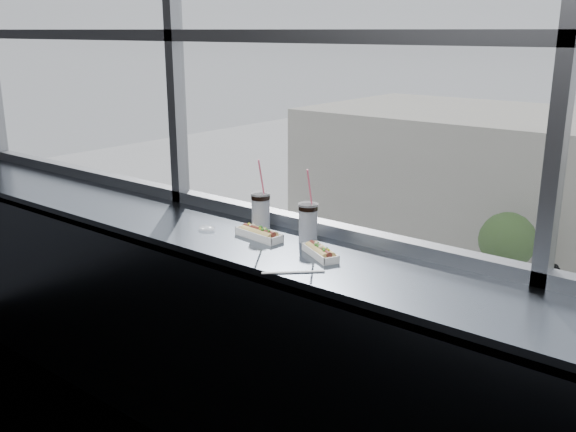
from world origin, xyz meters
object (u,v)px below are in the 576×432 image
Objects in this scene: soda_cup_left at (261,210)px; car_far_a at (437,294)px; hotdog_tray_left at (259,233)px; car_near_a at (308,346)px; wrapper at (207,228)px; car_near_b at (456,399)px; hotdog_tray_right at (320,251)px; soda_cup_right at (308,221)px; pedestrian_a at (552,278)px; tree_left at (507,240)px; loose_straw at (293,272)px.

car_far_a is at bearing 112.67° from soda_cup_left.
car_far_a is (-10.16, 24.24, -11.12)m from hotdog_tray_left.
hotdog_tray_left is 0.05× the size of car_near_a.
wrapper reaches higher than car_near_b.
hotdog_tray_left reaches higher than hotdog_tray_right.
soda_cup_right reaches higher than car_far_a.
tree_left is (-2.01, -1.19, 1.86)m from pedestrian_a.
car_near_b is (4.61, -8.00, 0.07)m from car_far_a.
loose_straw reaches higher than car_far_a.
soda_cup_left is 0.08× the size of tree_left.
soda_cup_left is 0.60m from loose_straw.
car_far_a is at bearing 69.36° from loose_straw.
soda_cup_right is at bearing -160.16° from car_near_b.
pedestrian_a is at bearing 101.79° from wrapper.
soda_cup_right is 20.43m from car_near_b.
soda_cup_left reaches higher than hotdog_tray_left.
wrapper is 20.38m from car_near_b.
hotdog_tray_left is at bearing -155.44° from hotdog_tray_right.
car_near_b is (-5.91, 16.27, -11.05)m from hotdog_tray_right.
car_near_a is (-1.65, -8.00, -0.01)m from car_far_a.
tree_left is at bearing 135.74° from hotdog_tray_right.
car_near_b is 1.08× the size of car_near_a.
soda_cup_left is 0.06× the size of car_near_a.
wrapper is at bearing -140.36° from soda_cup_left.
car_far_a is at bearing 113.24° from soda_cup_right.
loose_straw is 0.70m from wrapper.
tree_left reaches higher than car_near_a.
hotdog_tray_left reaches higher than car_near_a.
hotdog_tray_left is 32.07m from pedestrian_a.
loose_straw is at bearing -159.96° from car_near_b.
loose_straw is at bearing -149.40° from car_near_a.
tree_left is at bearing 107.09° from soda_cup_right.
car_near_a is at bearing 125.26° from wrapper.
soda_cup_left is 3.62× the size of wrapper.
hotdog_tray_left is at bearing 103.87° from loose_straw.
car_far_a is (-10.56, 24.50, -11.09)m from loose_straw.
wrapper is at bearing -160.50° from hotdog_tray_left.
car_far_a is 1.01× the size of car_near_a.
hotdog_tray_left is 0.74× the size of soda_cup_right.
pedestrian_a is at bearing -28.07° from car_near_a.
soda_cup_right is at bearing -152.29° from car_far_a.
soda_cup_left is (-0.08, 0.10, 0.08)m from hotdog_tray_left.
soda_cup_right is at bearing -72.91° from tree_left.
car_near_a is at bearing 90.22° from car_near_b.
soda_cup_left reaches higher than loose_straw.
hotdog_tray_left reaches higher than wrapper.
car_near_b is 1.38× the size of tree_left.
pedestrian_a is (-0.89, 13.19, 0.06)m from car_near_b.
hotdog_tray_right is 32.17m from pedestrian_a.
hotdog_tray_right is at bearing 2.39° from hotdog_tray_left.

